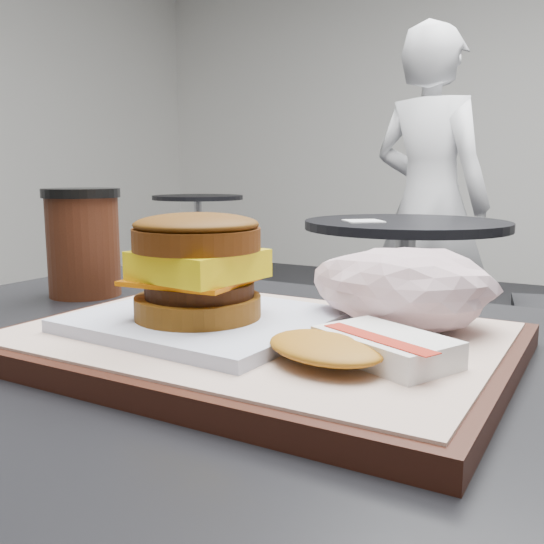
% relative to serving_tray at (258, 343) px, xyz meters
% --- Properties ---
extents(serving_tray, '(0.38, 0.28, 0.02)m').
position_rel_serving_tray_xyz_m(serving_tray, '(0.00, 0.00, 0.00)').
color(serving_tray, black).
rests_on(serving_tray, customer_table).
extents(breakfast_sandwich, '(0.20, 0.18, 0.09)m').
position_rel_serving_tray_xyz_m(breakfast_sandwich, '(-0.04, -0.02, 0.05)').
color(breakfast_sandwich, white).
rests_on(breakfast_sandwich, serving_tray).
extents(hash_brown, '(0.13, 0.12, 0.02)m').
position_rel_serving_tray_xyz_m(hash_brown, '(0.10, -0.04, 0.02)').
color(hash_brown, white).
rests_on(hash_brown, serving_tray).
extents(crumpled_wrapper, '(0.15, 0.11, 0.06)m').
position_rel_serving_tray_xyz_m(crumpled_wrapper, '(0.09, 0.07, 0.04)').
color(crumpled_wrapper, white).
rests_on(crumpled_wrapper, serving_tray).
extents(coffee_cup, '(0.09, 0.09, 0.13)m').
position_rel_serving_tray_xyz_m(coffee_cup, '(-0.30, 0.10, 0.05)').
color(coffee_cup, '#421C0F').
rests_on(coffee_cup, customer_table).
extents(neighbor_table, '(0.70, 0.70, 0.75)m').
position_rel_serving_tray_xyz_m(neighbor_table, '(-0.39, 1.64, -0.23)').
color(neighbor_table, black).
rests_on(neighbor_table, ground).
extents(napkin, '(0.17, 0.17, 0.00)m').
position_rel_serving_tray_xyz_m(napkin, '(-0.51, 1.53, -0.03)').
color(napkin, white).
rests_on(napkin, neighbor_table).
extents(patron, '(0.65, 0.51, 1.55)m').
position_rel_serving_tray_xyz_m(patron, '(-0.51, 2.33, -0.01)').
color(patron, silver).
rests_on(patron, ground).
extents(bg_table_mid, '(0.66, 0.66, 0.75)m').
position_rel_serving_tray_xyz_m(bg_table_mid, '(-2.44, 3.19, -0.22)').
color(bg_table_mid, black).
rests_on(bg_table_mid, ground).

